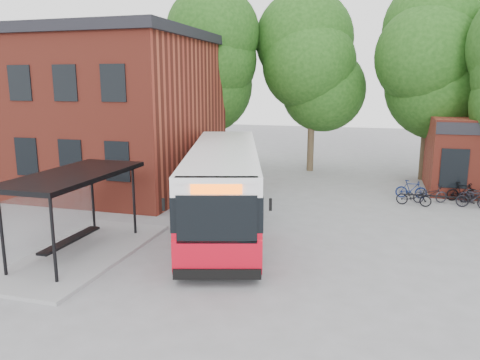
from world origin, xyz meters
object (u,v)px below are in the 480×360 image
(bicycle_1, at_px, (411,189))
(bicycle_2, at_px, (430,194))
(bus_shelter, at_px, (76,214))
(bicycle_4, at_px, (476,196))
(city_bus, at_px, (224,186))
(bicycle_3, at_px, (473,199))
(bicycle_0, at_px, (414,197))
(bicycle_5, at_px, (462,192))

(bicycle_1, height_order, bicycle_2, bicycle_1)
(bus_shelter, relative_size, bicycle_4, 4.46)
(bus_shelter, xyz_separation_m, city_bus, (3.69, 4.88, 0.16))
(bicycle_1, height_order, bicycle_3, bicycle_1)
(city_bus, distance_m, bicycle_3, 11.95)
(city_bus, bearing_deg, bicycle_0, 17.94)
(bicycle_2, bearing_deg, bicycle_4, -97.50)
(bicycle_3, xyz_separation_m, bicycle_5, (-0.25, 1.42, 0.02))
(bicycle_5, bearing_deg, bicycle_0, 110.57)
(city_bus, distance_m, bicycle_0, 9.56)
(bicycle_4, bearing_deg, bicycle_1, 100.30)
(city_bus, height_order, bicycle_0, city_bus)
(bicycle_3, bearing_deg, bus_shelter, 138.46)
(bicycle_2, relative_size, bicycle_3, 1.12)
(bicycle_3, bearing_deg, bicycle_4, -5.01)
(bicycle_0, bearing_deg, bicycle_5, -45.55)
(bicycle_1, xyz_separation_m, bicycle_2, (0.83, -0.76, -0.02))
(bus_shelter, distance_m, bicycle_0, 15.44)
(bicycle_1, distance_m, bicycle_2, 1.12)
(bicycle_3, bearing_deg, bicycle_0, 107.33)
(city_bus, distance_m, bicycle_1, 10.47)
(bicycle_0, bearing_deg, bicycle_4, -58.13)
(bus_shelter, height_order, city_bus, city_bus)
(bicycle_0, bearing_deg, bicycle_2, -36.08)
(bicycle_2, bearing_deg, bicycle_0, 115.67)
(bicycle_1, bearing_deg, bicycle_0, -179.51)
(bicycle_2, bearing_deg, bicycle_5, -79.60)
(bicycle_0, distance_m, bicycle_5, 2.92)
(bicycle_3, xyz_separation_m, bicycle_4, (0.29, 0.95, -0.04))
(bus_shelter, height_order, bicycle_5, bus_shelter)
(bicycle_0, xyz_separation_m, bicycle_4, (2.95, 1.19, -0.01))
(bicycle_5, bearing_deg, bicycle_3, 175.90)
(bicycle_3, relative_size, bicycle_4, 0.97)
(bus_shelter, xyz_separation_m, bicycle_3, (14.21, 10.43, -0.99))
(bus_shelter, relative_size, city_bus, 0.55)
(bicycle_1, bearing_deg, city_bus, 130.90)
(bicycle_3, height_order, bicycle_4, bicycle_3)
(bicycle_2, bearing_deg, bicycle_3, -124.69)
(bus_shelter, relative_size, bicycle_0, 4.32)
(bus_shelter, height_order, bicycle_3, bus_shelter)
(bicycle_2, height_order, bicycle_3, bicycle_3)
(city_bus, relative_size, bicycle_4, 8.10)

